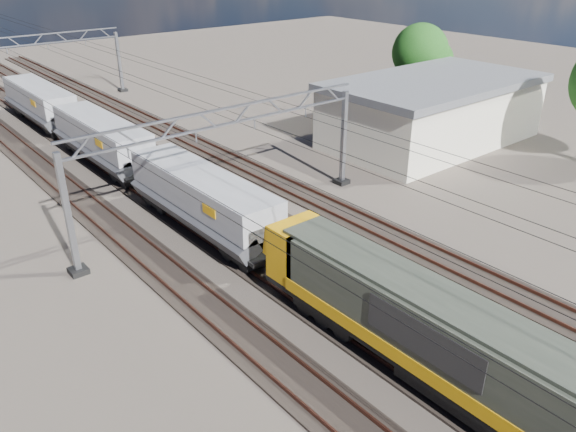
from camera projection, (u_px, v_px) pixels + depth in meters
ground at (271, 245)px, 31.70m from camera, size 160.00×160.00×0.00m
track_outer_west at (177, 281)px, 28.23m from camera, size 2.60×140.00×0.30m
track_loco at (242, 256)px, 30.52m from camera, size 2.60×140.00×0.30m
track_inner_east at (298, 234)px, 32.81m from camera, size 2.60×140.00×0.30m
track_outer_east at (346, 215)px, 35.11m from camera, size 2.60×140.00×0.30m
catenary_gantry_mid at (228, 161)px, 32.77m from camera, size 19.90×0.90×7.11m
catenary_gantry_far at (32, 67)px, 57.73m from camera, size 19.90×0.90×7.11m
overhead_wires at (190, 116)px, 34.74m from camera, size 12.03×140.00×0.53m
locomotive at (467, 352)px, 19.89m from camera, size 2.76×21.10×3.62m
hopper_wagon_lead at (203, 198)px, 32.20m from camera, size 3.38×13.00×3.25m
hopper_wagon_mid at (102, 138)px, 42.05m from camera, size 3.38×13.00×3.25m
hopper_wagon_third at (40, 101)px, 51.90m from camera, size 3.38×13.00×3.25m
industrial_shed at (432, 110)px, 47.27m from camera, size 18.60×10.60×5.40m
tree_far at (424, 54)px, 56.28m from camera, size 6.02×5.62×8.43m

